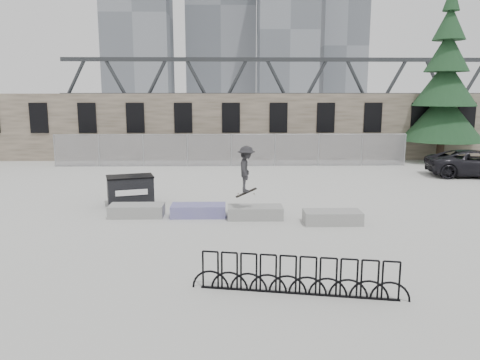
# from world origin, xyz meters

# --- Properties ---
(ground) EXTENTS (120.00, 120.00, 0.00)m
(ground) POSITION_xyz_m (0.00, 0.00, 0.00)
(ground) COLOR #B9B9B4
(ground) RESTS_ON ground
(stone_wall) EXTENTS (36.00, 2.58, 4.50)m
(stone_wall) POSITION_xyz_m (0.00, 16.24, 2.26)
(stone_wall) COLOR brown
(stone_wall) RESTS_ON ground
(chainlink_fence) EXTENTS (22.06, 0.06, 2.02)m
(chainlink_fence) POSITION_xyz_m (-0.00, 12.50, 1.04)
(chainlink_fence) COLOR gray
(chainlink_fence) RESTS_ON ground
(planter_far_left) EXTENTS (2.00, 0.90, 0.45)m
(planter_far_left) POSITION_xyz_m (-3.56, 0.28, 0.25)
(planter_far_left) COLOR gray
(planter_far_left) RESTS_ON ground
(planter_center_left) EXTENTS (2.00, 0.90, 0.45)m
(planter_center_left) POSITION_xyz_m (-1.27, 0.23, 0.25)
(planter_center_left) COLOR #3C35A1
(planter_center_left) RESTS_ON ground
(planter_center_right) EXTENTS (2.00, 0.90, 0.45)m
(planter_center_right) POSITION_xyz_m (0.82, -0.09, 0.25)
(planter_center_right) COLOR gray
(planter_center_right) RESTS_ON ground
(planter_offset) EXTENTS (2.00, 0.90, 0.45)m
(planter_offset) POSITION_xyz_m (3.50, -0.85, 0.25)
(planter_offset) COLOR gray
(planter_offset) RESTS_ON ground
(dumpster) EXTENTS (2.08, 1.61, 1.21)m
(dumpster) POSITION_xyz_m (-4.16, 2.12, 0.61)
(dumpster) COLOR black
(dumpster) RESTS_ON ground
(bike_rack) EXTENTS (4.86, 0.96, 0.90)m
(bike_rack) POSITION_xyz_m (1.43, -6.69, 0.44)
(bike_rack) COLOR black
(bike_rack) RESTS_ON ground
(spruce_tree) EXTENTS (5.32, 5.32, 11.50)m
(spruce_tree) POSITION_xyz_m (14.09, 14.35, 4.55)
(spruce_tree) COLOR #38281E
(spruce_tree) RESTS_ON ground
(skyline_towers) EXTENTS (58.00, 28.00, 48.00)m
(skyline_towers) POSITION_xyz_m (-1.01, 93.81, 20.79)
(skyline_towers) COLOR slate
(skyline_towers) RESTS_ON ground
(truss_bridge) EXTENTS (70.00, 3.00, 9.80)m
(truss_bridge) POSITION_xyz_m (10.00, 55.00, 4.13)
(truss_bridge) COLOR #2D3033
(truss_bridge) RESTS_ON ground
(suv) EXTENTS (5.48, 3.01, 1.46)m
(suv) POSITION_xyz_m (13.47, 8.46, 0.73)
(suv) COLOR black
(suv) RESTS_ON ground
(skateboarder) EXTENTS (0.77, 1.10, 1.84)m
(skateboarder) POSITION_xyz_m (0.49, -0.39, 1.87)
(skateboarder) COLOR #242326
(skateboarder) RESTS_ON ground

